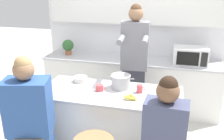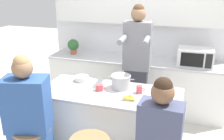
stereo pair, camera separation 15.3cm
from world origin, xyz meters
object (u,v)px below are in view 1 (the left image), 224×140
(person_wrapped_blanket, at_px, (31,128))
(microwave, at_px, (190,56))
(kitchen_island, at_px, (111,124))
(banana_bunch, at_px, (130,97))
(cooking_pot, at_px, (121,82))
(coffee_cup_far, at_px, (100,88))
(person_cooking, at_px, (134,70))
(potted_plant, at_px, (68,46))
(fruit_bowl, at_px, (80,79))
(coffee_cup_near, at_px, (140,89))

(person_wrapped_blanket, height_order, microwave, person_wrapped_blanket)
(kitchen_island, xyz_separation_m, banana_bunch, (0.26, -0.14, 0.47))
(person_wrapped_blanket, height_order, cooking_pot, person_wrapped_blanket)
(kitchen_island, height_order, coffee_cup_far, coffee_cup_far)
(kitchen_island, bearing_deg, person_cooking, 76.40)
(kitchen_island, relative_size, person_wrapped_blanket, 1.14)
(cooking_pot, bearing_deg, microwave, 54.26)
(potted_plant, bearing_deg, coffee_cup_far, -54.03)
(potted_plant, bearing_deg, kitchen_island, -50.59)
(banana_bunch, bearing_deg, fruit_bowl, 153.47)
(coffee_cup_near, bearing_deg, kitchen_island, -168.61)
(person_cooking, relative_size, coffee_cup_near, 18.02)
(person_wrapped_blanket, bearing_deg, fruit_bowl, 61.07)
(kitchen_island, xyz_separation_m, cooking_pot, (0.09, 0.14, 0.53))
(kitchen_island, height_order, microwave, microwave)
(coffee_cup_far, bearing_deg, cooking_pot, 31.16)
(kitchen_island, bearing_deg, coffee_cup_far, 177.99)
(kitchen_island, distance_m, microwave, 1.75)
(cooking_pot, bearing_deg, person_wrapped_blanket, -134.15)
(cooking_pot, height_order, coffee_cup_near, cooking_pot)
(kitchen_island, bearing_deg, banana_bunch, -28.67)
(person_cooking, distance_m, person_wrapped_blanket, 1.61)
(person_cooking, distance_m, fruit_bowl, 0.79)
(cooking_pot, bearing_deg, fruit_bowl, 172.21)
(person_cooking, bearing_deg, banana_bunch, -87.47)
(person_cooking, height_order, cooking_pot, person_cooking)
(kitchen_island, bearing_deg, person_wrapped_blanket, -136.16)
(fruit_bowl, relative_size, banana_bunch, 1.03)
(person_wrapped_blanket, distance_m, cooking_pot, 1.15)
(person_wrapped_blanket, bearing_deg, person_cooking, 43.03)
(person_wrapped_blanket, distance_m, coffee_cup_near, 1.28)
(coffee_cup_near, distance_m, microwave, 1.42)
(microwave, bearing_deg, cooking_pot, -125.74)
(person_wrapped_blanket, xyz_separation_m, banana_bunch, (0.95, 0.52, 0.22))
(person_wrapped_blanket, distance_m, banana_bunch, 1.10)
(coffee_cup_near, bearing_deg, person_cooking, 105.11)
(fruit_bowl, xyz_separation_m, potted_plant, (-0.67, 1.16, 0.12))
(coffee_cup_far, relative_size, microwave, 0.23)
(cooking_pot, bearing_deg, potted_plant, 134.73)
(cooking_pot, relative_size, potted_plant, 1.22)
(kitchen_island, bearing_deg, coffee_cup_near, 11.39)
(kitchen_island, distance_m, fruit_bowl, 0.70)
(kitchen_island, bearing_deg, fruit_bowl, 154.72)
(fruit_bowl, relative_size, potted_plant, 0.67)
(person_cooking, height_order, banana_bunch, person_cooking)
(person_cooking, relative_size, coffee_cup_far, 15.29)
(fruit_bowl, bearing_deg, banana_bunch, -26.53)
(person_wrapped_blanket, xyz_separation_m, microwave, (1.64, 2.00, 0.32))
(person_cooking, relative_size, banana_bunch, 10.57)
(coffee_cup_near, xyz_separation_m, microwave, (0.62, 1.28, 0.09))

